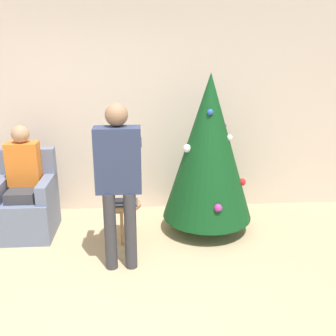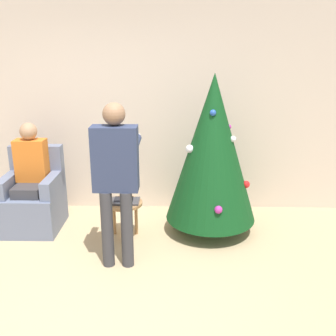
{
  "view_description": "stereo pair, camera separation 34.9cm",
  "coord_description": "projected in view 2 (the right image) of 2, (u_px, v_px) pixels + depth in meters",
  "views": [
    {
      "loc": [
        0.29,
        -2.81,
        2.15
      ],
      "look_at": [
        0.56,
        1.09,
        0.91
      ],
      "focal_mm": 42.0,
      "sensor_mm": 36.0,
      "label": 1
    },
    {
      "loc": [
        0.63,
        -2.82,
        2.15
      ],
      "look_at": [
        0.56,
        1.09,
        0.91
      ],
      "focal_mm": 42.0,
      "sensor_mm": 36.0,
      "label": 2
    }
  ],
  "objects": [
    {
      "name": "armchair",
      "position": [
        34.0,
        200.0,
        4.74
      ],
      "size": [
        0.64,
        0.68,
        0.98
      ],
      "color": "slate",
      "rests_on": "ground_plane"
    },
    {
      "name": "laptop",
      "position": [
        124.0,
        201.0,
        4.45
      ],
      "size": [
        0.35,
        0.23,
        0.02
      ],
      "color": "#38383D",
      "rests_on": "side_stool"
    },
    {
      "name": "book",
      "position": [
        124.0,
        199.0,
        4.45
      ],
      "size": [
        0.21,
        0.13,
        0.02
      ],
      "color": "black",
      "rests_on": "laptop"
    },
    {
      "name": "person_seated",
      "position": [
        30.0,
        172.0,
        4.61
      ],
      "size": [
        0.36,
        0.46,
        1.29
      ],
      "color": "#38383D",
      "rests_on": "ground_plane"
    },
    {
      "name": "person_standing",
      "position": [
        116.0,
        171.0,
        3.76
      ],
      "size": [
        0.45,
        0.57,
        1.64
      ],
      "color": "#38383D",
      "rests_on": "ground_plane"
    },
    {
      "name": "ground_plane",
      "position": [
        100.0,
        308.0,
        3.35
      ],
      "size": [
        14.0,
        14.0,
        0.0
      ],
      "primitive_type": "plane",
      "color": "tan"
    },
    {
      "name": "christmas_tree",
      "position": [
        212.0,
        149.0,
        4.45
      ],
      "size": [
        1.05,
        1.05,
        1.86
      ],
      "color": "brown",
      "rests_on": "ground_plane"
    },
    {
      "name": "wall_back",
      "position": [
        127.0,
        109.0,
        5.07
      ],
      "size": [
        8.0,
        0.06,
        2.7
      ],
      "color": "beige",
      "rests_on": "ground_plane"
    },
    {
      "name": "side_stool",
      "position": [
        124.0,
        207.0,
        4.47
      ],
      "size": [
        0.42,
        0.42,
        0.44
      ],
      "color": "#A37547",
      "rests_on": "ground_plane"
    }
  ]
}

